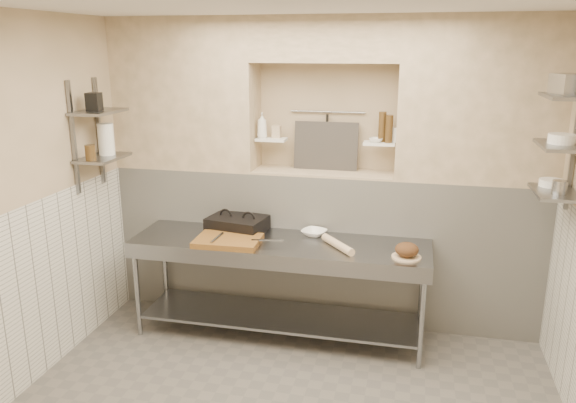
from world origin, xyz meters
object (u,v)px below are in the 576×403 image
(cutting_board, at_px, (228,241))
(mixing_bowl, at_px, (314,233))
(prep_table, at_px, (279,269))
(bowl_alcove, at_px, (376,140))
(bottle_soap, at_px, (262,125))
(jug_left, at_px, (106,139))
(rolling_pin, at_px, (338,245))
(panini_press, at_px, (237,224))
(bread_loaf, at_px, (407,250))

(cutting_board, relative_size, mixing_bowl, 2.58)
(prep_table, height_order, bowl_alcove, bowl_alcove)
(bottle_soap, distance_m, jug_left, 1.39)
(cutting_board, relative_size, bottle_soap, 2.32)
(cutting_board, distance_m, bottle_soap, 1.14)
(cutting_board, height_order, jug_left, jug_left)
(prep_table, distance_m, rolling_pin, 0.60)
(bottle_soap, relative_size, jug_left, 0.86)
(mixing_bowl, height_order, jug_left, jug_left)
(rolling_pin, bearing_deg, bottle_soap, 144.24)
(panini_press, distance_m, bottle_soap, 0.94)
(rolling_pin, distance_m, bottle_soap, 1.34)
(panini_press, distance_m, bread_loaf, 1.57)
(rolling_pin, distance_m, jug_left, 2.23)
(bottle_soap, bearing_deg, jug_left, -154.84)
(prep_table, bearing_deg, rolling_pin, -5.11)
(rolling_pin, bearing_deg, bowl_alcove, 68.33)
(mixing_bowl, distance_m, rolling_pin, 0.38)
(cutting_board, bearing_deg, mixing_bowl, 28.93)
(panini_press, xyz_separation_m, bread_loaf, (1.53, -0.34, 0.00))
(bottle_soap, bearing_deg, prep_table, -61.75)
(mixing_bowl, relative_size, jug_left, 0.77)
(cutting_board, relative_size, jug_left, 1.99)
(prep_table, xyz_separation_m, bottle_soap, (-0.29, 0.54, 1.19))
(panini_press, relative_size, mixing_bowl, 2.62)
(mixing_bowl, height_order, bottle_soap, bottle_soap)
(panini_press, relative_size, rolling_pin, 1.28)
(bowl_alcove, distance_m, jug_left, 2.39)
(rolling_pin, relative_size, jug_left, 1.57)
(rolling_pin, bearing_deg, cutting_board, -174.29)
(mixing_bowl, bearing_deg, panini_press, -176.56)
(mixing_bowl, bearing_deg, cutting_board, -151.07)
(mixing_bowl, relative_size, bottle_soap, 0.90)
(cutting_board, bearing_deg, jug_left, 175.69)
(mixing_bowl, bearing_deg, bowl_alcove, 32.68)
(bread_loaf, height_order, bowl_alcove, bowl_alcove)
(mixing_bowl, bearing_deg, prep_table, -138.35)
(panini_press, distance_m, mixing_bowl, 0.71)
(mixing_bowl, distance_m, bottle_soap, 1.10)
(panini_press, bearing_deg, jug_left, -157.21)
(bowl_alcove, bearing_deg, bread_loaf, -64.57)
(cutting_board, bearing_deg, panini_press, 93.87)
(prep_table, height_order, cutting_board, cutting_board)
(prep_table, relative_size, bowl_alcove, 21.46)
(prep_table, bearing_deg, jug_left, -177.95)
(prep_table, distance_m, panini_press, 0.58)
(bowl_alcove, relative_size, jug_left, 0.44)
(panini_press, height_order, cutting_board, panini_press)
(jug_left, bearing_deg, rolling_pin, 0.24)
(panini_press, bearing_deg, mixing_bowl, 13.50)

